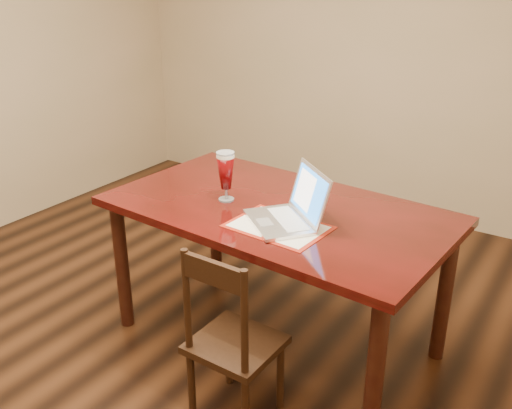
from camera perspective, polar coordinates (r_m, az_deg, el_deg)
The scene contains 4 objects.
ground at distance 3.31m, azimuth -8.14°, elevation -14.15°, with size 5.00×5.00×0.00m, color black.
room_shell at distance 2.66m, azimuth -10.35°, elevation 17.75°, with size 4.51×5.01×2.71m.
dining_table at distance 2.99m, azimuth 2.05°, elevation -1.88°, with size 1.82×1.11×1.09m.
dining_chair at distance 2.64m, azimuth -2.46°, elevation -13.60°, with size 0.38×0.37×0.89m.
Camera 1 is at (1.81, -1.93, 1.99)m, focal length 40.00 mm.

